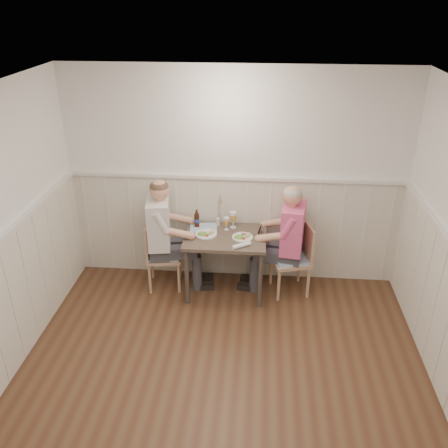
% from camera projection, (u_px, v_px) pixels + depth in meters
% --- Properties ---
extents(ground_plane, '(4.50, 4.50, 0.00)m').
position_uv_depth(ground_plane, '(217.00, 409.00, 4.15)').
color(ground_plane, '#4B2D1C').
extents(room_shell, '(4.04, 4.54, 2.60)m').
position_uv_depth(room_shell, '(216.00, 261.00, 3.47)').
color(room_shell, white).
rests_on(room_shell, ground).
extents(wainscot, '(4.00, 4.49, 1.34)m').
position_uv_depth(wainscot, '(224.00, 299.00, 4.45)').
color(wainscot, beige).
rests_on(wainscot, ground).
extents(dining_table, '(0.94, 0.70, 0.75)m').
position_uv_depth(dining_table, '(225.00, 243.00, 5.50)').
color(dining_table, '#494035').
rests_on(dining_table, ground).
extents(chair_right, '(0.51, 0.51, 0.88)m').
position_uv_depth(chair_right, '(295.00, 256.00, 5.58)').
color(chair_right, tan).
rests_on(chair_right, ground).
extents(chair_left, '(0.45, 0.45, 0.85)m').
position_uv_depth(chair_left, '(160.00, 252.00, 5.69)').
color(chair_left, tan).
rests_on(chair_left, ground).
extents(man_in_pink, '(0.69, 0.48, 1.39)m').
position_uv_depth(man_in_pink, '(288.00, 248.00, 5.53)').
color(man_in_pink, '#3F3F47').
rests_on(man_in_pink, ground).
extents(diner_cream, '(0.71, 0.50, 1.42)m').
position_uv_depth(diner_cream, '(164.00, 243.00, 5.61)').
color(diner_cream, '#3F3F47').
rests_on(diner_cream, ground).
extents(plate_man, '(0.24, 0.24, 0.06)m').
position_uv_depth(plate_man, '(242.00, 237.00, 5.40)').
color(plate_man, white).
rests_on(plate_man, dining_table).
extents(plate_diner, '(0.25, 0.25, 0.06)m').
position_uv_depth(plate_diner, '(205.00, 234.00, 5.46)').
color(plate_diner, white).
rests_on(plate_diner, dining_table).
extents(beer_glass_a, '(0.08, 0.08, 0.20)m').
position_uv_depth(beer_glass_a, '(233.00, 217.00, 5.59)').
color(beer_glass_a, silver).
rests_on(beer_glass_a, dining_table).
extents(beer_glass_b, '(0.06, 0.06, 0.16)m').
position_uv_depth(beer_glass_b, '(226.00, 222.00, 5.55)').
color(beer_glass_b, silver).
rests_on(beer_glass_b, dining_table).
extents(beer_bottle, '(0.06, 0.06, 0.22)m').
position_uv_depth(beer_bottle, '(197.00, 219.00, 5.62)').
color(beer_bottle, black).
rests_on(beer_bottle, dining_table).
extents(rolled_napkin, '(0.21, 0.16, 0.05)m').
position_uv_depth(rolled_napkin, '(242.00, 245.00, 5.21)').
color(rolled_napkin, white).
rests_on(rolled_napkin, dining_table).
extents(grass_vase, '(0.05, 0.05, 0.42)m').
position_uv_depth(grass_vase, '(218.00, 211.00, 5.62)').
color(grass_vase, silver).
rests_on(grass_vase, dining_table).
extents(gingham_mat, '(0.34, 0.29, 0.01)m').
position_uv_depth(gingham_mat, '(204.00, 228.00, 5.64)').
color(gingham_mat, '#5783BB').
rests_on(gingham_mat, dining_table).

